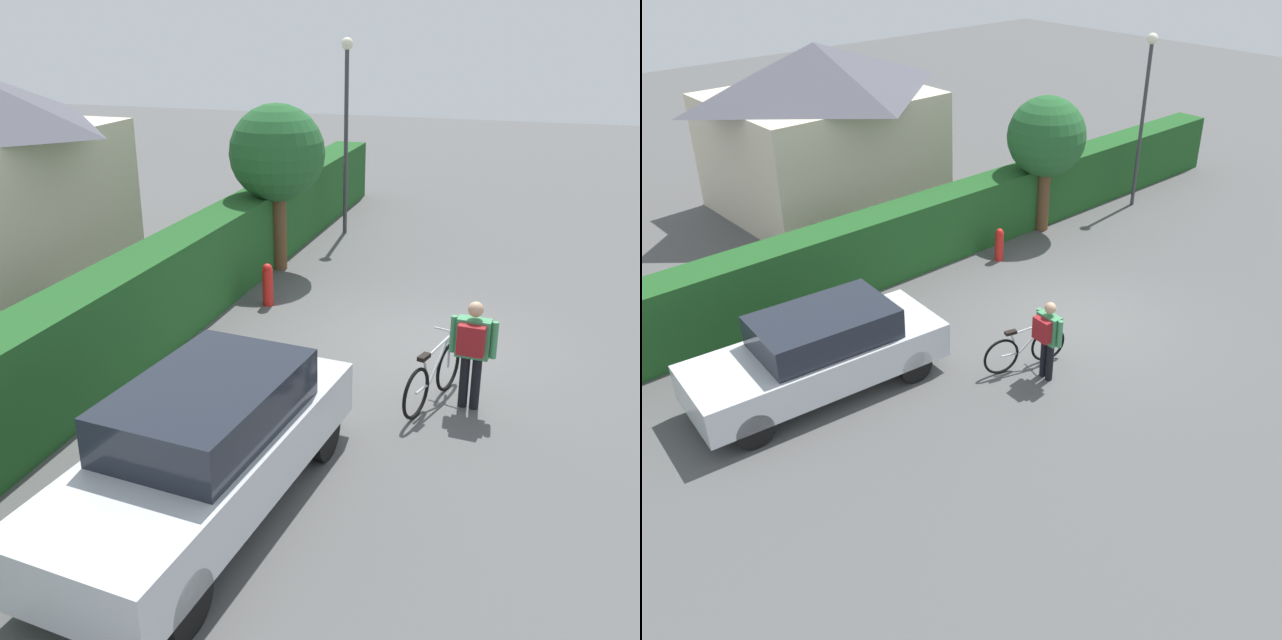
% 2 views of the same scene
% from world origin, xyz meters
% --- Properties ---
extents(ground_plane, '(60.00, 60.00, 0.00)m').
position_xyz_m(ground_plane, '(0.00, 0.00, 0.00)').
color(ground_plane, '#505050').
extents(hedge_row, '(20.89, 0.90, 1.59)m').
position_xyz_m(hedge_row, '(0.00, 4.20, 0.79)').
color(hedge_row, '#1E5321').
rests_on(hedge_row, ground).
extents(parked_car_near, '(4.62, 2.08, 1.52)m').
position_xyz_m(parked_car_near, '(-5.22, 1.41, 0.79)').
color(parked_car_near, silver).
rests_on(parked_car_near, ground).
extents(bicycle, '(1.66, 0.65, 0.93)m').
position_xyz_m(bicycle, '(-2.03, -0.48, 0.39)').
color(bicycle, black).
rests_on(bicycle, ground).
extents(person_rider, '(0.37, 0.64, 1.55)m').
position_xyz_m(person_rider, '(-2.02, -0.99, 0.93)').
color(person_rider, black).
rests_on(person_rider, ground).
extents(street_lamp, '(0.28, 0.28, 4.60)m').
position_xyz_m(street_lamp, '(6.20, 3.16, 2.94)').
color(street_lamp, '#38383D').
rests_on(street_lamp, ground).
extents(tree_kerbside, '(1.97, 1.97, 3.45)m').
position_xyz_m(tree_kerbside, '(2.98, 3.69, 2.42)').
color(tree_kerbside, brown).
rests_on(tree_kerbside, ground).
extents(fire_hydrant, '(0.20, 0.20, 0.81)m').
position_xyz_m(fire_hydrant, '(0.84, 3.11, 0.41)').
color(fire_hydrant, red).
rests_on(fire_hydrant, ground).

